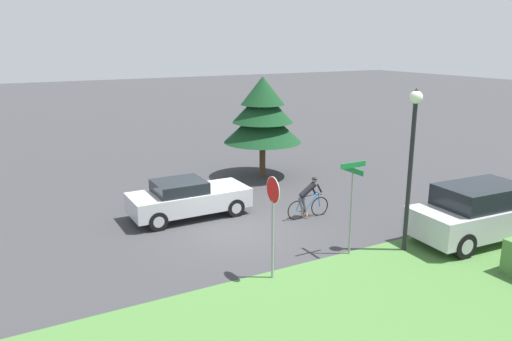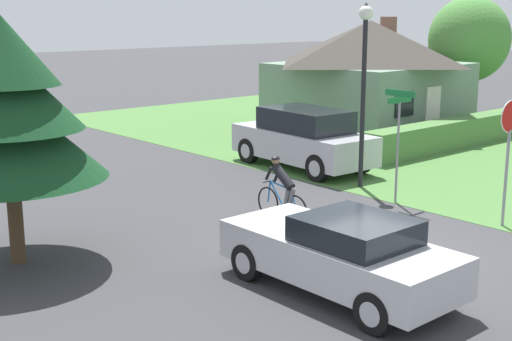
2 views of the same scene
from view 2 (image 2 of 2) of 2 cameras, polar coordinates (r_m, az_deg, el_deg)
ground_plane at (r=14.65m, az=9.48°, el=-6.60°), size 140.00×140.00×0.00m
grass_verge_right at (r=25.95m, az=18.63°, el=1.40°), size 16.00×36.00×0.01m
cottage_house at (r=29.45m, az=9.06°, el=7.66°), size 7.34×6.78×4.52m
hedge_row at (r=26.37m, az=15.50°, el=2.88°), size 9.11×0.90×1.00m
sedan_left_lane at (r=12.41m, az=6.83°, el=-6.62°), size 1.85×4.34×1.41m
cyclist at (r=16.46m, az=2.12°, el=-1.63°), size 0.44×1.74×1.52m
parked_suv_right at (r=22.01m, az=3.82°, el=2.54°), size 2.23×4.90×1.86m
stop_sign at (r=16.76m, az=19.59°, el=2.50°), size 0.73×0.07×2.88m
street_lamp at (r=19.46m, az=8.65°, el=8.42°), size 0.38×0.38×5.00m
street_name_sign at (r=18.12m, az=11.34°, el=3.51°), size 0.90×0.90×2.88m
conifer_tall_near at (r=14.06m, az=-19.29°, el=4.57°), size 3.63×3.63×4.73m
deciduous_tree_right at (r=33.35m, az=16.69°, el=10.00°), size 3.56×3.56×5.40m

